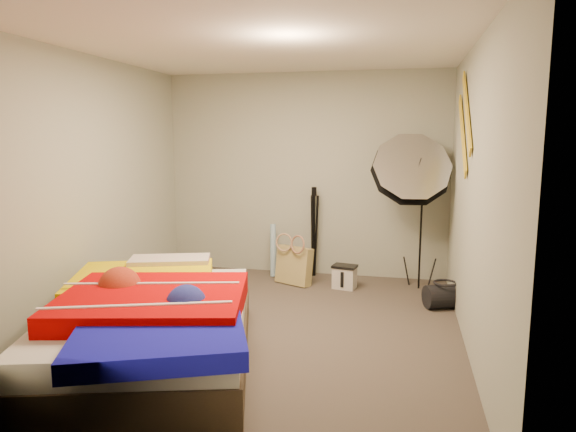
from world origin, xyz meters
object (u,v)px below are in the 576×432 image
(tote_bag, at_px, (294,265))
(camera_tripod, at_px, (314,225))
(camera_case, at_px, (345,278))
(wrapping_roll, at_px, (273,250))
(photo_umbrella, at_px, (411,172))
(duffel_bag, at_px, (445,296))
(bed, at_px, (152,323))

(tote_bag, bearing_deg, camera_tripod, 92.60)
(tote_bag, distance_m, camera_tripod, 0.60)
(camera_case, height_order, camera_tripod, camera_tripod)
(tote_bag, xyz_separation_m, wrapping_roll, (-0.33, 0.29, 0.10))
(tote_bag, distance_m, photo_umbrella, 1.72)
(photo_umbrella, height_order, camera_tripod, photo_umbrella)
(duffel_bag, xyz_separation_m, photo_umbrella, (-0.37, 0.61, 1.22))
(bed, relative_size, camera_tripod, 2.21)
(camera_case, bearing_deg, duffel_bag, -11.91)
(tote_bag, bearing_deg, duffel_bag, 7.64)
(camera_tripod, bearing_deg, camera_case, -46.02)
(bed, height_order, camera_tripod, camera_tripod)
(wrapping_roll, bearing_deg, camera_case, -20.39)
(camera_case, bearing_deg, wrapping_roll, 170.77)
(photo_umbrella, bearing_deg, wrapping_roll, 173.34)
(tote_bag, xyz_separation_m, bed, (-0.63, -2.30, 0.09))
(tote_bag, bearing_deg, bed, -80.64)
(tote_bag, distance_m, bed, 2.39)
(camera_case, relative_size, duffel_bag, 0.63)
(wrapping_roll, distance_m, photo_umbrella, 1.93)
(bed, bearing_deg, duffel_bag, 37.88)
(camera_case, distance_m, bed, 2.57)
(wrapping_roll, bearing_deg, camera_tripod, 12.64)
(wrapping_roll, relative_size, duffel_bag, 1.65)
(photo_umbrella, relative_size, camera_tripod, 1.67)
(camera_tripod, bearing_deg, duffel_bag, -31.14)
(duffel_bag, distance_m, camera_tripod, 1.84)
(bed, xyz_separation_m, camera_tripod, (0.79, 2.70, 0.33))
(wrapping_roll, distance_m, duffel_bag, 2.17)
(tote_bag, xyz_separation_m, duffel_bag, (1.67, -0.51, -0.10))
(tote_bag, height_order, camera_case, tote_bag)
(duffel_bag, bearing_deg, camera_case, 135.45)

